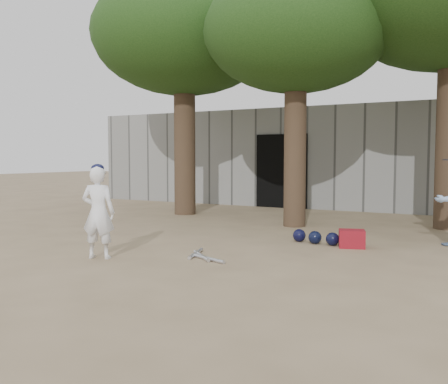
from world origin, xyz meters
The scene contains 7 objects.
ground centered at (0.00, 0.00, 0.00)m, with size 70.00×70.00×0.00m, color #937C5E.
boy_player centered at (-0.71, -0.51, 0.69)m, with size 0.50×0.33×1.38m, color white.
red_bag centered at (2.38, 2.21, 0.15)m, with size 0.42×0.32×0.30m, color maroon.
back_building centered at (0.00, 10.33, 1.50)m, with size 16.00×5.24×3.00m.
helmet_row centered at (1.89, 2.26, 0.12)m, with size 1.19×0.33×0.23m.
bat_pile centered at (0.62, 0.26, 0.03)m, with size 0.84×0.74×0.06m.
tree_row centered at (0.74, 5.02, 4.69)m, with size 11.40×5.80×6.69m.
Camera 1 is at (4.51, -6.08, 1.52)m, focal length 40.00 mm.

